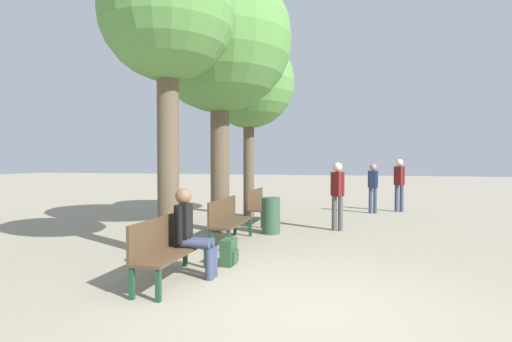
# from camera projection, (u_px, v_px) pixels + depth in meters

# --- Properties ---
(ground_plane) EXTENTS (80.00, 80.00, 0.00)m
(ground_plane) POSITION_uv_depth(u_px,v_px,m) (303.00, 308.00, 4.52)
(ground_plane) COLOR gray
(bench_row_0) EXTENTS (0.44, 1.63, 0.89)m
(bench_row_0) POSITION_uv_depth(u_px,v_px,m) (167.00, 245.00, 5.51)
(bench_row_0) COLOR #4C3823
(bench_row_0) RESTS_ON ground_plane
(bench_row_1) EXTENTS (0.44, 1.63, 0.89)m
(bench_row_1) POSITION_uv_depth(u_px,v_px,m) (228.00, 218.00, 8.09)
(bench_row_1) COLOR #4C3823
(bench_row_1) RESTS_ON ground_plane
(bench_row_2) EXTENTS (0.44, 1.63, 0.89)m
(bench_row_2) POSITION_uv_depth(u_px,v_px,m) (259.00, 204.00, 10.66)
(bench_row_2) COLOR #4C3823
(bench_row_2) RESTS_ON ground_plane
(tree_row_0) EXTENTS (2.29, 2.29, 5.32)m
(tree_row_0) POSITION_uv_depth(u_px,v_px,m) (167.00, 19.00, 6.76)
(tree_row_0) COLOR brown
(tree_row_0) RESTS_ON ground_plane
(tree_row_1) EXTENTS (3.38, 3.38, 6.18)m
(tree_row_1) POSITION_uv_depth(u_px,v_px,m) (220.00, 42.00, 9.32)
(tree_row_1) COLOR brown
(tree_row_1) RESTS_ON ground_plane
(tree_row_2) EXTENTS (2.73, 2.73, 5.36)m
(tree_row_2) POSITION_uv_depth(u_px,v_px,m) (249.00, 84.00, 11.85)
(tree_row_2) COLOR brown
(tree_row_2) RESTS_ON ground_plane
(person_seated) EXTENTS (0.61, 0.34, 1.28)m
(person_seated) POSITION_uv_depth(u_px,v_px,m) (191.00, 230.00, 5.72)
(person_seated) COLOR #384260
(person_seated) RESTS_ON ground_plane
(backpack) EXTENTS (0.23, 0.35, 0.42)m
(backpack) POSITION_uv_depth(u_px,v_px,m) (229.00, 252.00, 6.38)
(backpack) COLOR #284C2D
(backpack) RESTS_ON ground_plane
(pedestrian_near) EXTENTS (0.32, 0.24, 1.56)m
(pedestrian_near) POSITION_uv_depth(u_px,v_px,m) (373.00, 185.00, 12.56)
(pedestrian_near) COLOR #384260
(pedestrian_near) RESTS_ON ground_plane
(pedestrian_mid) EXTENTS (0.35, 0.30, 1.71)m
(pedestrian_mid) POSITION_uv_depth(u_px,v_px,m) (399.00, 182.00, 12.94)
(pedestrian_mid) COLOR #384260
(pedestrian_mid) RESTS_ON ground_plane
(pedestrian_far) EXTENTS (0.33, 0.28, 1.62)m
(pedestrian_far) POSITION_uv_depth(u_px,v_px,m) (337.00, 192.00, 9.47)
(pedestrian_far) COLOR #4C4C4C
(pedestrian_far) RESTS_ON ground_plane
(trash_bin) EXTENTS (0.42, 0.42, 0.82)m
(trash_bin) POSITION_uv_depth(u_px,v_px,m) (271.00, 216.00, 9.09)
(trash_bin) COLOR #2D5138
(trash_bin) RESTS_ON ground_plane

